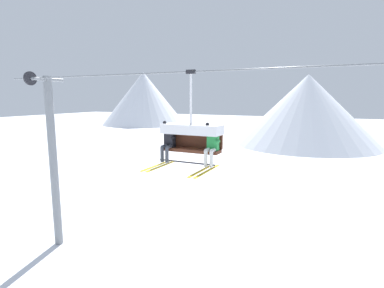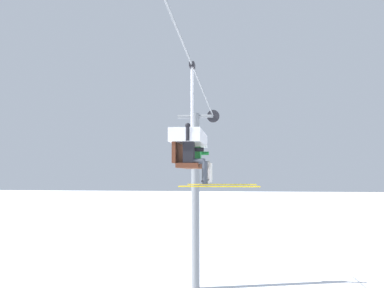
{
  "view_description": "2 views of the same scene",
  "coord_description": "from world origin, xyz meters",
  "px_view_note": "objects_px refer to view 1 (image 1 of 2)",
  "views": [
    {
      "loc": [
        4.37,
        -9.08,
        6.75
      ],
      "look_at": [
        0.32,
        -0.74,
        5.31
      ],
      "focal_mm": 28.0,
      "sensor_mm": 36.0,
      "label": 1
    },
    {
      "loc": [
        -8.32,
        -1.84,
        4.94
      ],
      "look_at": [
        0.41,
        -0.79,
        5.65
      ],
      "focal_mm": 35.0,
      "sensor_mm": 36.0,
      "label": 2
    }
  ],
  "objects_px": {
    "chairlift_chair": "(192,133)",
    "skier_green": "(211,145)",
    "lift_tower_near": "(53,158)",
    "skier_black": "(168,142)"
  },
  "relations": [
    {
      "from": "skier_black",
      "to": "skier_green",
      "type": "distance_m",
      "value": 1.5
    },
    {
      "from": "lift_tower_near",
      "to": "skier_green",
      "type": "bearing_deg",
      "value": -6.56
    },
    {
      "from": "chairlift_chair",
      "to": "skier_green",
      "type": "relative_size",
      "value": 1.65
    },
    {
      "from": "chairlift_chair",
      "to": "skier_black",
      "type": "height_order",
      "value": "chairlift_chair"
    },
    {
      "from": "lift_tower_near",
      "to": "skier_black",
      "type": "height_order",
      "value": "lift_tower_near"
    },
    {
      "from": "lift_tower_near",
      "to": "skier_black",
      "type": "bearing_deg",
      "value": -8.05
    },
    {
      "from": "chairlift_chair",
      "to": "skier_black",
      "type": "xyz_separation_m",
      "value": [
        -0.75,
        -0.21,
        -0.29
      ]
    },
    {
      "from": "chairlift_chair",
      "to": "skier_black",
      "type": "distance_m",
      "value": 0.83
    },
    {
      "from": "lift_tower_near",
      "to": "chairlift_chair",
      "type": "distance_m",
      "value": 7.47
    },
    {
      "from": "skier_black",
      "to": "skier_green",
      "type": "relative_size",
      "value": 1.0
    }
  ]
}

